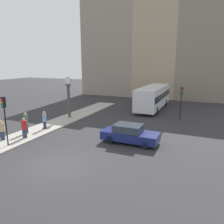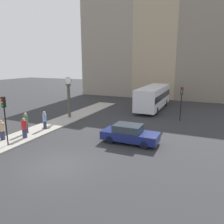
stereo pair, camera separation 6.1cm
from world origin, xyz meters
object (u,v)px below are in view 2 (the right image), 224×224
at_px(traffic_light_near, 4,111).
at_px(pedestrian_red_top, 24,128).
at_px(bus_distant, 153,96).
at_px(traffic_light_far, 181,97).
at_px(street_clock, 69,98).
at_px(pedestrian_tan_coat, 2,130).
at_px(pedestrian_blue_stripe, 45,120).
at_px(pedestrian_green_hoodie, 26,123).
at_px(sedan_car, 130,134).

relative_size(traffic_light_near, pedestrian_red_top, 2.18).
distance_m(bus_distant, traffic_light_far, 6.38).
bearing_deg(street_clock, traffic_light_near, -85.48).
xyz_separation_m(bus_distant, pedestrian_tan_coat, (-7.91, -16.75, -0.80)).
relative_size(traffic_light_near, pedestrian_blue_stripe, 2.19).
relative_size(traffic_light_near, street_clock, 0.81).
xyz_separation_m(street_clock, pedestrian_green_hoodie, (-0.13, -6.17, -1.25)).
height_order(pedestrian_red_top, pedestrian_green_hoodie, pedestrian_green_hoodie).
bearing_deg(pedestrian_green_hoodie, bus_distant, 63.31).
bearing_deg(pedestrian_blue_stripe, pedestrian_red_top, -86.66).
bearing_deg(sedan_car, traffic_light_far, 71.67).
bearing_deg(pedestrian_blue_stripe, pedestrian_tan_coat, -106.99).
relative_size(bus_distant, traffic_light_far, 2.75).
distance_m(bus_distant, street_clock, 11.28).
distance_m(pedestrian_red_top, pedestrian_tan_coat, 1.62).
height_order(sedan_car, pedestrian_green_hoodie, pedestrian_green_hoodie).
height_order(bus_distant, pedestrian_green_hoodie, bus_distant).
xyz_separation_m(sedan_car, traffic_light_near, (-7.88, -4.31, 1.97)).
bearing_deg(pedestrian_green_hoodie, traffic_light_near, -72.70).
distance_m(bus_distant, pedestrian_red_top, 17.09).
height_order(bus_distant, traffic_light_far, traffic_light_far).
relative_size(traffic_light_far, pedestrian_green_hoodie, 1.97).
bearing_deg(sedan_car, pedestrian_green_hoodie, -169.41).
bearing_deg(bus_distant, pedestrian_red_top, -112.98).
distance_m(traffic_light_near, pedestrian_tan_coat, 2.34).
distance_m(bus_distant, pedestrian_green_hoodie, 16.53).
xyz_separation_m(bus_distant, pedestrian_red_top, (-6.66, -15.71, -0.76)).
bearing_deg(traffic_light_far, pedestrian_red_top, -134.60).
distance_m(traffic_light_near, pedestrian_blue_stripe, 4.63).
height_order(bus_distant, pedestrian_blue_stripe, bus_distant).
relative_size(traffic_light_far, pedestrian_blue_stripe, 2.18).
distance_m(sedan_car, pedestrian_green_hoodie, 8.87).
distance_m(bus_distant, pedestrian_tan_coat, 18.54).
height_order(bus_distant, pedestrian_red_top, bus_distant).
bearing_deg(pedestrian_tan_coat, traffic_light_near, -27.31).
relative_size(sedan_car, pedestrian_blue_stripe, 2.65).
bearing_deg(traffic_light_near, pedestrian_tan_coat, 152.69).
bearing_deg(bus_distant, traffic_light_near, -110.69).
bearing_deg(sedan_car, traffic_light_near, -151.35).
height_order(traffic_light_near, pedestrian_red_top, traffic_light_near).
relative_size(pedestrian_blue_stripe, pedestrian_green_hoodie, 0.91).
relative_size(bus_distant, pedestrian_tan_coat, 6.24).
height_order(street_clock, pedestrian_blue_stripe, street_clock).
bearing_deg(pedestrian_red_top, traffic_light_near, -87.37).
bearing_deg(pedestrian_blue_stripe, street_clock, 95.90).
xyz_separation_m(bus_distant, pedestrian_blue_stripe, (-6.81, -13.15, -0.73)).
relative_size(street_clock, pedestrian_tan_coat, 2.81).
xyz_separation_m(traffic_light_near, street_clock, (-0.70, 8.85, -0.40)).
bearing_deg(pedestrian_tan_coat, sedan_car, 21.46).
xyz_separation_m(traffic_light_near, pedestrian_blue_stripe, (-0.23, 4.29, -1.73)).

